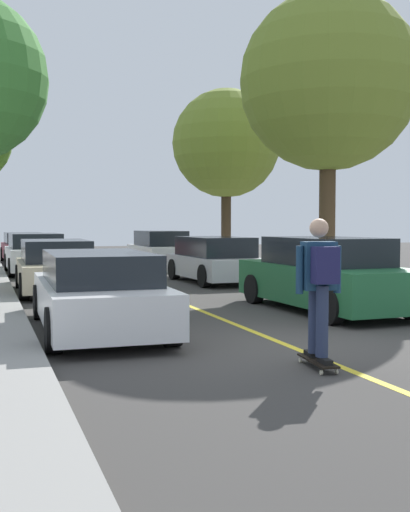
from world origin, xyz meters
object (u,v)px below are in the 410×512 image
Objects in this scene: parked_car_left_nearest at (98,292)px; parked_car_left_farthest at (24,247)px; parked_car_right_nearest at (326,275)px; parked_car_right_near at (215,260)px; parked_car_right_far at (160,250)px; street_tree_right_near at (226,144)px; skateboard at (318,361)px; parked_car_left_near at (56,266)px; street_tree_right_nearest at (328,82)px; parked_car_left_far at (35,254)px; skateboarder at (320,280)px.

parked_car_left_nearest is 19.36m from parked_car_left_farthest.
parked_car_right_nearest is 1.11× the size of parked_car_right_near.
parked_car_right_near is at bearing -90.00° from parked_car_right_far.
skateboard is (-4.83, -15.59, -4.64)m from street_tree_right_near.
parked_car_left_near is at bearing -139.91° from street_tree_right_near.
parked_car_left_far is at bearing 130.36° from street_tree_right_nearest.
parked_car_left_far is 0.66× the size of street_tree_right_near.
parked_car_left_far reaches higher than parked_car_left_nearest.
parked_car_right_nearest is 0.60× the size of street_tree_right_nearest.
street_tree_right_near is at bearing -35.83° from parked_car_right_far.
parked_car_right_nearest is 5.25m from skateboard.
skateboard is at bearing -77.96° from parked_car_left_near.
parked_car_left_farthest is at bearing 95.19° from skateboarder.
parked_car_right_nearest is 2.67× the size of skateboarder.
parked_car_left_far is at bearing 97.27° from skateboarder.
parked_car_left_nearest is at bearing -168.95° from parked_car_right_nearest.
parked_car_left_nearest is 14.49m from street_tree_right_near.
parked_car_left_far is at bearing 174.23° from street_tree_right_near.
parked_car_left_far is 1.06× the size of parked_car_right_near.
parked_car_right_near reaches higher than parked_car_left_farthest.
parked_car_left_farthest is 0.65× the size of street_tree_right_near.
parked_car_right_nearest is 0.70× the size of street_tree_right_near.
parked_car_right_far is (4.78, -5.75, 0.05)m from parked_car_left_farthest.
parked_car_right_nearest reaches higher than parked_car_right_near.
parked_car_left_farthest is at bearing 129.70° from parked_car_right_far.
skateboard is (-2.69, -4.47, -0.63)m from parked_car_right_nearest.
parked_car_left_farthest is 1.07× the size of parked_car_right_far.
skateboarder reaches higher than parked_car_right_near.
parked_car_left_nearest is at bearing 120.27° from skateboarder.
parked_car_left_nearest is 1.07× the size of parked_car_left_far.
street_tree_right_near is at bearing 90.00° from street_tree_right_nearest.
skateboard is 0.50× the size of skateboarder.
parked_car_right_near is 5.97m from street_tree_right_nearest.
parked_car_left_near is 8.58m from street_tree_right_nearest.
street_tree_right_nearest is 10.90m from skateboard.
street_tree_right_near is at bearing 60.15° from parked_car_left_nearest.
parked_car_right_far reaches higher than parked_car_left_nearest.
parked_car_left_far is 12.75m from parked_car_right_nearest.
street_tree_right_near is at bearing -5.77° from parked_car_left_far.
street_tree_right_near reaches higher than parked_car_left_near.
street_tree_right_nearest is (6.92, 4.61, 4.82)m from parked_car_left_nearest.
street_tree_right_nearest is at bearing 59.40° from skateboarder.
parked_car_right_nearest reaches higher than parked_car_left_far.
street_tree_right_nearest is 4.46× the size of skateboarder.
parked_car_left_nearest is at bearing -146.31° from street_tree_right_nearest.
skateboard is (-2.69, -17.14, -0.63)m from parked_car_right_far.
parked_car_left_nearest is 12.76m from parked_car_left_far.
parked_car_right_far is (4.78, 0.85, 0.02)m from parked_car_left_far.
parked_car_left_nearest is 1.08× the size of parked_car_left_farthest.
skateboard is at bearing -103.77° from parked_car_right_near.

